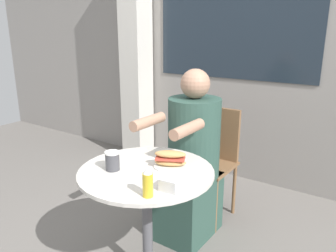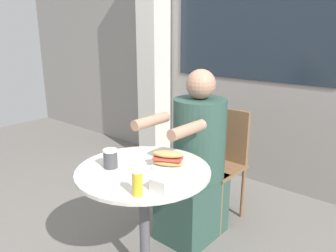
{
  "view_description": "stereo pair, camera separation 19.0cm",
  "coord_description": "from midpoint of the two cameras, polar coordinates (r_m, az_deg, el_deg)",
  "views": [
    {
      "loc": [
        1.03,
        -1.3,
        1.44
      ],
      "look_at": [
        0.0,
        0.21,
        0.91
      ],
      "focal_mm": 35.0,
      "sensor_mm": 36.0,
      "label": 1
    },
    {
      "loc": [
        1.18,
        -1.18,
        1.44
      ],
      "look_at": [
        0.0,
        0.21,
        0.91
      ],
      "focal_mm": 35.0,
      "sensor_mm": 36.0,
      "label": 2
    }
  ],
  "objects": [
    {
      "name": "storefront_wall",
      "position": [
        3.16,
        20.39,
        14.43
      ],
      "size": [
        8.0,
        0.09,
        2.8
      ],
      "color": "gray",
      "rests_on": "ground_plane"
    },
    {
      "name": "lattice_pillar",
      "position": [
        3.69,
        -1.02,
        12.35
      ],
      "size": [
        0.26,
        0.26,
        2.4
      ],
      "color": "beige",
      "rests_on": "ground_plane"
    },
    {
      "name": "cafe_table",
      "position": [
        1.9,
        -1.3,
        -12.75
      ],
      "size": [
        0.75,
        0.75,
        0.71
      ],
      "color": "beige",
      "rests_on": "ground_plane"
    },
    {
      "name": "diner_chair",
      "position": [
        2.62,
        11.41,
        -4.85
      ],
      "size": [
        0.38,
        0.38,
        0.87
      ],
      "rotation": [
        0.0,
        0.0,
        3.13
      ],
      "color": "brown",
      "rests_on": "ground_plane"
    },
    {
      "name": "seated_diner",
      "position": [
        2.34,
        7.16,
        -7.25
      ],
      "size": [
        0.37,
        0.66,
        1.21
      ],
      "rotation": [
        0.0,
        0.0,
        3.13
      ],
      "color": "#2D4C42",
      "rests_on": "ground_plane"
    },
    {
      "name": "sandwich_on_plate",
      "position": [
        1.83,
        2.95,
        -5.97
      ],
      "size": [
        0.19,
        0.18,
        0.1
      ],
      "rotation": [
        0.0,
        0.0,
        0.46
      ],
      "color": "white",
      "rests_on": "cafe_table"
    },
    {
      "name": "drink_cup",
      "position": [
        1.83,
        -7.07,
        -5.69
      ],
      "size": [
        0.08,
        0.08,
        0.11
      ],
      "color": "#424247",
      "rests_on": "cafe_table"
    },
    {
      "name": "napkin_box",
      "position": [
        1.58,
        2.47,
        -10.08
      ],
      "size": [
        0.1,
        0.1,
        0.06
      ],
      "rotation": [
        0.0,
        0.0,
        0.09
      ],
      "color": "silver",
      "rests_on": "cafe_table"
    },
    {
      "name": "condiment_bottle",
      "position": [
        1.51,
        -1.76,
        -9.64
      ],
      "size": [
        0.05,
        0.05,
        0.15
      ],
      "color": "gold",
      "rests_on": "cafe_table"
    }
  ]
}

